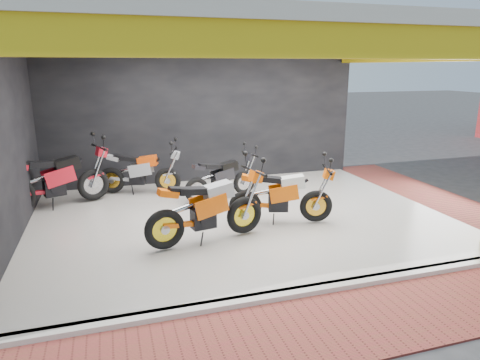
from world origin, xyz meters
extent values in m
plane|color=#2D2D30|center=(0.00, 0.00, 0.00)|extent=(80.00, 80.00, 0.00)
cube|color=silver|center=(0.00, 2.00, 0.05)|extent=(8.00, 6.00, 0.10)
cube|color=beige|center=(0.00, 2.00, 3.60)|extent=(8.40, 6.40, 0.20)
cube|color=black|center=(0.00, 5.10, 1.75)|extent=(8.20, 0.20, 3.50)
cube|color=black|center=(-4.10, 2.00, 1.75)|extent=(0.20, 6.20, 3.50)
cube|color=gold|center=(0.00, -1.00, 3.30)|extent=(8.40, 0.30, 0.40)
cube|color=gold|center=(4.00, 2.00, 3.30)|extent=(0.30, 6.40, 0.40)
cube|color=silver|center=(0.00, -1.02, 0.05)|extent=(8.00, 0.20, 0.10)
cube|color=maroon|center=(0.00, -1.80, 0.01)|extent=(9.00, 1.40, 0.03)
cube|color=maroon|center=(4.80, 2.00, 0.01)|extent=(1.40, 7.00, 0.03)
camera|label=1|loc=(-2.40, -5.74, 3.01)|focal=32.00mm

